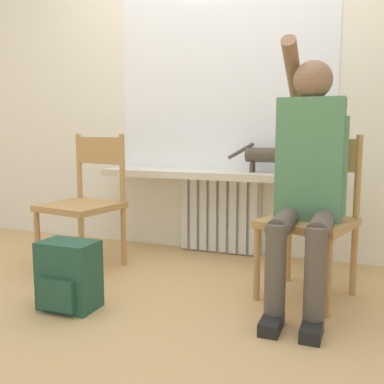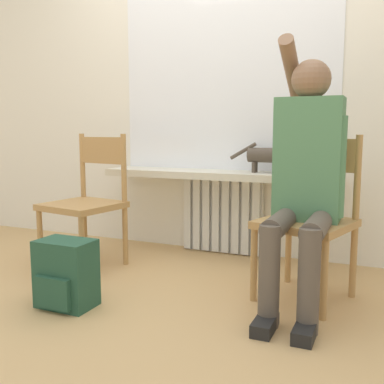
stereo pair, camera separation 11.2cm
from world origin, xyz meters
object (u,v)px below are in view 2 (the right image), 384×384
(chair_left, at_px, (87,200))
(backpack, at_px, (66,274))
(chair_right, at_px, (309,216))
(cat, at_px, (274,155))
(person, at_px, (305,172))

(chair_left, xyz_separation_m, backpack, (0.33, -0.65, -0.28))
(chair_right, xyz_separation_m, cat, (-0.34, 0.58, 0.29))
(chair_left, bearing_deg, cat, 36.74)
(chair_left, distance_m, cat, 1.29)
(chair_right, bearing_deg, backpack, -134.36)
(chair_left, distance_m, chair_right, 1.46)
(backpack, bearing_deg, cat, 57.05)
(chair_left, height_order, backpack, chair_left)
(chair_right, xyz_separation_m, backpack, (-1.13, -0.64, -0.28))
(chair_right, height_order, backpack, chair_right)
(backpack, bearing_deg, person, 25.59)
(chair_right, xyz_separation_m, person, (-0.01, -0.11, 0.25))
(chair_left, height_order, cat, chair_left)
(person, height_order, backpack, person)
(chair_left, relative_size, cat, 1.77)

